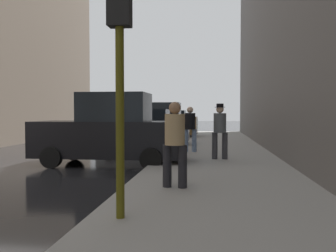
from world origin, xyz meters
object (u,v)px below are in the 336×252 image
object	(u,v)px
parked_bronze_suv	(161,122)
traffic_light	(120,33)
fire_hydrant	(178,141)
pedestrian_in_jeans	(190,127)
parked_dark_green_sedan	(171,122)
parked_black_suv	(110,132)
pedestrian_in_tan_coat	(175,140)
pedestrian_with_beanie	(220,128)
parked_gray_coupe	(145,129)

from	to	relation	value
parked_bronze_suv	traffic_light	bearing A→B (deg)	-84.16
parked_bronze_suv	fire_hydrant	size ratio (longest dim) A/B	6.57
pedestrian_in_jeans	parked_bronze_suv	bearing A→B (deg)	104.37
parked_dark_green_sedan	parked_black_suv	bearing A→B (deg)	-90.00
fire_hydrant	pedestrian_in_tan_coat	distance (m)	7.68
parked_bronze_suv	pedestrian_in_tan_coat	world-z (taller)	parked_bronze_suv
pedestrian_with_beanie	pedestrian_in_jeans	size ratio (longest dim) A/B	1.04
parked_gray_coupe	parked_dark_green_sedan	distance (m)	11.80
traffic_light	pedestrian_in_tan_coat	xyz separation A→B (m)	(0.56, 2.23, -1.65)
parked_black_suv	parked_gray_coupe	xyz separation A→B (m)	(0.00, 6.14, -0.18)
parked_gray_coupe	parked_bronze_suv	world-z (taller)	parked_bronze_suv
parked_bronze_suv	pedestrian_in_jeans	distance (m)	9.42
parked_bronze_suv	parked_gray_coupe	bearing A→B (deg)	-90.00
parked_bronze_suv	traffic_light	size ratio (longest dim) A/B	1.28
fire_hydrant	pedestrian_in_jeans	size ratio (longest dim) A/B	0.41
parked_gray_coupe	fire_hydrant	bearing A→B (deg)	-54.42
parked_gray_coupe	parked_dark_green_sedan	size ratio (longest dim) A/B	1.00
parked_black_suv	traffic_light	world-z (taller)	traffic_light
parked_gray_coupe	pedestrian_with_beanie	xyz separation A→B (m)	(3.41, -5.49, 0.29)
traffic_light	pedestrian_with_beanie	bearing A→B (deg)	77.27
fire_hydrant	traffic_light	distance (m)	10.12
parked_gray_coupe	traffic_light	xyz separation A→B (m)	(1.85, -12.38, 1.91)
pedestrian_in_tan_coat	fire_hydrant	bearing A→B (deg)	94.57
pedestrian_in_tan_coat	parked_black_suv	bearing A→B (deg)	121.06
parked_dark_green_sedan	traffic_light	world-z (taller)	traffic_light
parked_dark_green_sedan	parked_bronze_suv	bearing A→B (deg)	-90.00
parked_dark_green_sedan	pedestrian_in_jeans	xyz separation A→B (m)	(2.34, -15.17, 0.26)
traffic_light	pedestrian_in_jeans	size ratio (longest dim) A/B	2.11
pedestrian_with_beanie	traffic_light	bearing A→B (deg)	-102.73
parked_gray_coupe	traffic_light	size ratio (longest dim) A/B	1.18
fire_hydrant	traffic_light	size ratio (longest dim) A/B	0.20
fire_hydrant	pedestrian_in_tan_coat	bearing A→B (deg)	-85.43
parked_dark_green_sedan	pedestrian_with_beanie	world-z (taller)	pedestrian_with_beanie
parked_black_suv	traffic_light	size ratio (longest dim) A/B	1.28
parked_gray_coupe	pedestrian_in_jeans	size ratio (longest dim) A/B	2.48
parked_black_suv	parked_dark_green_sedan	size ratio (longest dim) A/B	1.09
parked_bronze_suv	pedestrian_with_beanie	xyz separation A→B (m)	(3.41, -11.24, 0.10)
parked_gray_coupe	parked_dark_green_sedan	world-z (taller)	same
parked_black_suv	parked_bronze_suv	world-z (taller)	same
parked_black_suv	fire_hydrant	world-z (taller)	parked_black_suv
traffic_light	fire_hydrant	bearing A→B (deg)	90.29
parked_bronze_suv	parked_dark_green_sedan	xyz separation A→B (m)	(0.00, 6.04, -0.18)
fire_hydrant	pedestrian_with_beanie	xyz separation A→B (m)	(1.61, -2.97, 0.64)
parked_dark_green_sedan	fire_hydrant	world-z (taller)	parked_dark_green_sedan
parked_black_suv	traffic_light	xyz separation A→B (m)	(1.85, -6.24, 1.73)
parked_dark_green_sedan	pedestrian_with_beanie	bearing A→B (deg)	-78.84
fire_hydrant	parked_gray_coupe	bearing A→B (deg)	125.58
parked_gray_coupe	fire_hydrant	distance (m)	3.12
parked_dark_green_sedan	fire_hydrant	xyz separation A→B (m)	(1.80, -14.32, -0.35)
parked_black_suv	pedestrian_with_beanie	world-z (taller)	parked_black_suv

